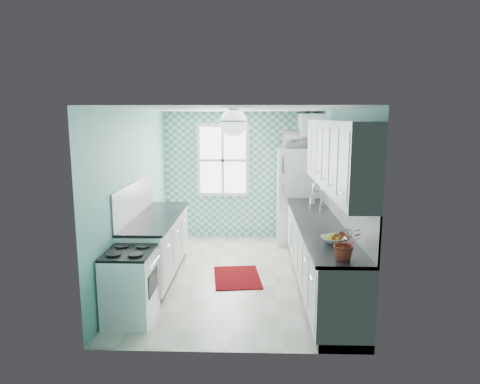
{
  "coord_description": "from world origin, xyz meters",
  "views": [
    {
      "loc": [
        0.25,
        -6.24,
        2.39
      ],
      "look_at": [
        0.05,
        0.25,
        1.25
      ],
      "focal_mm": 32.0,
      "sensor_mm": 36.0,
      "label": 1
    }
  ],
  "objects_px": {
    "ceiling_light": "(233,123)",
    "fridge": "(298,196)",
    "sink": "(311,207)",
    "fruit_bowl": "(334,240)",
    "potted_plant": "(345,243)",
    "microwave": "(299,139)",
    "stove": "(130,284)"
  },
  "relations": [
    {
      "from": "sink",
      "to": "fruit_bowl",
      "type": "xyz_separation_m",
      "value": [
        -0.0,
        -2.05,
        0.04
      ]
    },
    {
      "from": "stove",
      "to": "fruit_bowl",
      "type": "height_order",
      "value": "fruit_bowl"
    },
    {
      "from": "fridge",
      "to": "microwave",
      "type": "xyz_separation_m",
      "value": [
        0.0,
        0.0,
        1.07
      ]
    },
    {
      "from": "ceiling_light",
      "to": "sink",
      "type": "distance_m",
      "value": 2.35
    },
    {
      "from": "sink",
      "to": "potted_plant",
      "type": "bearing_deg",
      "value": -91.84
    },
    {
      "from": "ceiling_light",
      "to": "fruit_bowl",
      "type": "height_order",
      "value": "ceiling_light"
    },
    {
      "from": "sink",
      "to": "fruit_bowl",
      "type": "distance_m",
      "value": 2.05
    },
    {
      "from": "sink",
      "to": "potted_plant",
      "type": "relative_size",
      "value": 1.5
    },
    {
      "from": "ceiling_light",
      "to": "sink",
      "type": "height_order",
      "value": "ceiling_light"
    },
    {
      "from": "fruit_bowl",
      "to": "microwave",
      "type": "bearing_deg",
      "value": 91.62
    },
    {
      "from": "sink",
      "to": "fruit_bowl",
      "type": "height_order",
      "value": "sink"
    },
    {
      "from": "fridge",
      "to": "potted_plant",
      "type": "xyz_separation_m",
      "value": [
        0.09,
        -3.78,
        0.2
      ]
    },
    {
      "from": "sink",
      "to": "microwave",
      "type": "distance_m",
      "value": 1.56
    },
    {
      "from": "ceiling_light",
      "to": "potted_plant",
      "type": "height_order",
      "value": "ceiling_light"
    },
    {
      "from": "stove",
      "to": "fruit_bowl",
      "type": "bearing_deg",
      "value": 2.66
    },
    {
      "from": "ceiling_light",
      "to": "fridge",
      "type": "bearing_deg",
      "value": 66.91
    },
    {
      "from": "fridge",
      "to": "microwave",
      "type": "distance_m",
      "value": 1.07
    },
    {
      "from": "stove",
      "to": "sink",
      "type": "xyz_separation_m",
      "value": [
        2.4,
        2.14,
        0.5
      ]
    },
    {
      "from": "ceiling_light",
      "to": "microwave",
      "type": "distance_m",
      "value": 2.85
    },
    {
      "from": "ceiling_light",
      "to": "fridge",
      "type": "xyz_separation_m",
      "value": [
        1.11,
        2.6,
        -1.41
      ]
    },
    {
      "from": "ceiling_light",
      "to": "microwave",
      "type": "height_order",
      "value": "ceiling_light"
    },
    {
      "from": "fruit_bowl",
      "to": "potted_plant",
      "type": "relative_size",
      "value": 0.8
    },
    {
      "from": "ceiling_light",
      "to": "fridge",
      "type": "relative_size",
      "value": 0.19
    },
    {
      "from": "ceiling_light",
      "to": "sink",
      "type": "bearing_deg",
      "value": 50.51
    },
    {
      "from": "ceiling_light",
      "to": "microwave",
      "type": "bearing_deg",
      "value": 66.91
    },
    {
      "from": "fruit_bowl",
      "to": "microwave",
      "type": "xyz_separation_m",
      "value": [
        -0.09,
        3.19,
        1.01
      ]
    },
    {
      "from": "stove",
      "to": "sink",
      "type": "distance_m",
      "value": 3.26
    },
    {
      "from": "sink",
      "to": "microwave",
      "type": "bearing_deg",
      "value": 92.96
    },
    {
      "from": "fridge",
      "to": "potted_plant",
      "type": "bearing_deg",
      "value": -86.87
    },
    {
      "from": "potted_plant",
      "to": "microwave",
      "type": "distance_m",
      "value": 3.88
    },
    {
      "from": "ceiling_light",
      "to": "stove",
      "type": "relative_size",
      "value": 0.42
    },
    {
      "from": "sink",
      "to": "fruit_bowl",
      "type": "relative_size",
      "value": 1.86
    }
  ]
}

